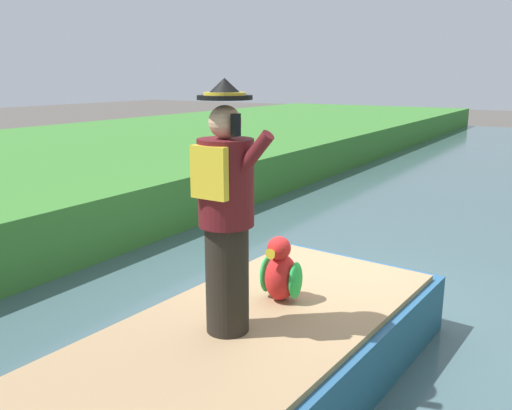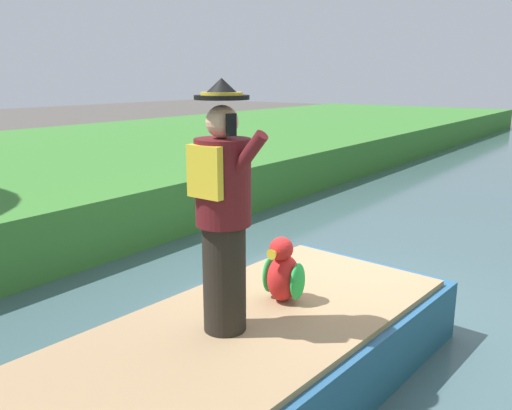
% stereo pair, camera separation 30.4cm
% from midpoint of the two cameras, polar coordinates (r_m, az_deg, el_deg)
% --- Properties ---
extents(ground_plane, '(80.00, 80.00, 0.00)m').
position_cam_midpoint_polar(ground_plane, '(5.93, 7.48, -12.10)').
color(ground_plane, '#4C4742').
extents(canal_water, '(6.75, 48.00, 0.10)m').
position_cam_midpoint_polar(canal_water, '(5.91, 7.50, -11.66)').
color(canal_water, '#3D565B').
rests_on(canal_water, ground).
extents(boat, '(2.07, 4.31, 0.61)m').
position_cam_midpoint_polar(boat, '(4.29, -3.57, -16.68)').
color(boat, '#23517A').
rests_on(boat, canal_water).
extents(person_pirate, '(0.61, 0.42, 1.85)m').
position_cam_midpoint_polar(person_pirate, '(3.78, -5.53, -0.68)').
color(person_pirate, black).
rests_on(person_pirate, boat).
extents(parrot_plush, '(0.36, 0.34, 0.57)m').
position_cam_midpoint_polar(parrot_plush, '(4.51, 0.72, -7.30)').
color(parrot_plush, red).
rests_on(parrot_plush, boat).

